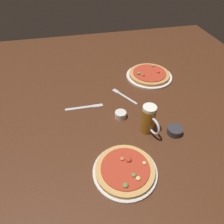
{
  "coord_description": "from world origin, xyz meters",
  "views": [
    {
      "loc": [
        -0.19,
        -0.86,
        0.82
      ],
      "look_at": [
        0.0,
        0.0,
        0.02
      ],
      "focal_mm": 33.59,
      "sensor_mm": 36.0,
      "label": 1
    }
  ],
  "objects_px": {
    "fork_left": "(124,96)",
    "knife_right": "(84,107)",
    "beer_mug_dark": "(149,120)",
    "ramekin_butter": "(175,131)",
    "ramekin_sauce": "(121,115)",
    "pizza_plate_far": "(149,75)",
    "pizza_plate_near": "(125,170)"
  },
  "relations": [
    {
      "from": "pizza_plate_near",
      "to": "ramekin_butter",
      "type": "distance_m",
      "value": 0.36
    },
    {
      "from": "pizza_plate_near",
      "to": "beer_mug_dark",
      "type": "height_order",
      "value": "beer_mug_dark"
    },
    {
      "from": "beer_mug_dark",
      "to": "knife_right",
      "type": "bearing_deg",
      "value": 139.28
    },
    {
      "from": "pizza_plate_far",
      "to": "fork_left",
      "type": "relative_size",
      "value": 1.71
    },
    {
      "from": "ramekin_sauce",
      "to": "fork_left",
      "type": "bearing_deg",
      "value": 69.47
    },
    {
      "from": "fork_left",
      "to": "ramekin_butter",
      "type": "bearing_deg",
      "value": -64.07
    },
    {
      "from": "pizza_plate_near",
      "to": "fork_left",
      "type": "height_order",
      "value": "pizza_plate_near"
    },
    {
      "from": "pizza_plate_far",
      "to": "ramekin_butter",
      "type": "distance_m",
      "value": 0.55
    },
    {
      "from": "ramekin_butter",
      "to": "fork_left",
      "type": "height_order",
      "value": "ramekin_butter"
    },
    {
      "from": "beer_mug_dark",
      "to": "ramekin_sauce",
      "type": "distance_m",
      "value": 0.18
    },
    {
      "from": "pizza_plate_far",
      "to": "beer_mug_dark",
      "type": "xyz_separation_m",
      "value": [
        -0.19,
        -0.5,
        0.06
      ]
    },
    {
      "from": "beer_mug_dark",
      "to": "ramekin_sauce",
      "type": "bearing_deg",
      "value": 130.01
    },
    {
      "from": "pizza_plate_far",
      "to": "beer_mug_dark",
      "type": "height_order",
      "value": "beer_mug_dark"
    },
    {
      "from": "ramekin_sauce",
      "to": "fork_left",
      "type": "distance_m",
      "value": 0.2
    },
    {
      "from": "ramekin_butter",
      "to": "knife_right",
      "type": "bearing_deg",
      "value": 144.82
    },
    {
      "from": "pizza_plate_far",
      "to": "knife_right",
      "type": "xyz_separation_m",
      "value": [
        -0.49,
        -0.24,
        -0.01
      ]
    },
    {
      "from": "pizza_plate_far",
      "to": "beer_mug_dark",
      "type": "distance_m",
      "value": 0.53
    },
    {
      "from": "beer_mug_dark",
      "to": "ramekin_butter",
      "type": "relative_size",
      "value": 2.07
    },
    {
      "from": "beer_mug_dark",
      "to": "pizza_plate_near",
      "type": "bearing_deg",
      "value": -129.53
    },
    {
      "from": "pizza_plate_near",
      "to": "ramekin_butter",
      "type": "height_order",
      "value": "pizza_plate_near"
    },
    {
      "from": "pizza_plate_near",
      "to": "fork_left",
      "type": "bearing_deg",
      "value": 75.67
    },
    {
      "from": "pizza_plate_near",
      "to": "fork_left",
      "type": "distance_m",
      "value": 0.55
    },
    {
      "from": "fork_left",
      "to": "knife_right",
      "type": "height_order",
      "value": "same"
    },
    {
      "from": "ramekin_butter",
      "to": "knife_right",
      "type": "height_order",
      "value": "ramekin_butter"
    },
    {
      "from": "ramekin_sauce",
      "to": "pizza_plate_far",
      "type": "bearing_deg",
      "value": 50.3
    },
    {
      "from": "pizza_plate_near",
      "to": "beer_mug_dark",
      "type": "relative_size",
      "value": 1.76
    },
    {
      "from": "pizza_plate_near",
      "to": "ramekin_sauce",
      "type": "bearing_deg",
      "value": 79.08
    },
    {
      "from": "pizza_plate_far",
      "to": "knife_right",
      "type": "bearing_deg",
      "value": -154.37
    },
    {
      "from": "ramekin_butter",
      "to": "pizza_plate_far",
      "type": "bearing_deg",
      "value": 84.11
    },
    {
      "from": "fork_left",
      "to": "knife_right",
      "type": "relative_size",
      "value": 0.84
    },
    {
      "from": "fork_left",
      "to": "beer_mug_dark",
      "type": "bearing_deg",
      "value": -82.29
    },
    {
      "from": "pizza_plate_near",
      "to": "ramekin_butter",
      "type": "xyz_separation_m",
      "value": [
        0.31,
        0.17,
        0.0
      ]
    }
  ]
}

